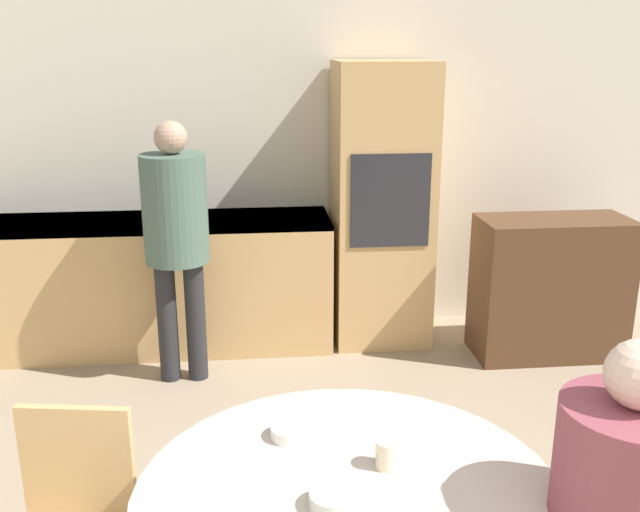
# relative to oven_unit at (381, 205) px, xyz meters

# --- Properties ---
(wall_back) EXTENTS (6.28, 0.05, 2.60)m
(wall_back) POSITION_rel_oven_unit_xyz_m (-0.56, 0.34, 0.35)
(wall_back) COLOR silver
(wall_back) RESTS_ON ground_plane
(kitchen_counter) EXTENTS (2.49, 0.60, 0.89)m
(kitchen_counter) POSITION_rel_oven_unit_xyz_m (-1.61, -0.01, -0.49)
(kitchen_counter) COLOR tan
(kitchen_counter) RESTS_ON ground_plane
(oven_unit) EXTENTS (0.64, 0.59, 1.89)m
(oven_unit) POSITION_rel_oven_unit_xyz_m (0.00, 0.00, 0.00)
(oven_unit) COLOR tan
(oven_unit) RESTS_ON ground_plane
(sideboard) EXTENTS (0.96, 0.45, 0.93)m
(sideboard) POSITION_rel_oven_unit_xyz_m (1.06, -0.41, -0.48)
(sideboard) COLOR #51331E
(sideboard) RESTS_ON ground_plane
(person_standing) EXTENTS (0.38, 0.38, 1.59)m
(person_standing) POSITION_rel_oven_unit_xyz_m (-1.32, -0.54, 0.02)
(person_standing) COLOR #262628
(person_standing) RESTS_ON ground_plane
(cup) EXTENTS (0.08, 0.08, 0.09)m
(cup) POSITION_rel_oven_unit_xyz_m (-0.49, -2.72, -0.18)
(cup) COLOR beige
(cup) RESTS_ON dining_table
(bowl_near) EXTENTS (0.15, 0.15, 0.05)m
(bowl_near) POSITION_rel_oven_unit_xyz_m (-0.68, -2.90, -0.20)
(bowl_near) COLOR silver
(bowl_near) RESTS_ON dining_table
(bowl_centre) EXTENTS (0.14, 0.14, 0.04)m
(bowl_centre) POSITION_rel_oven_unit_xyz_m (-0.78, -2.51, -0.20)
(bowl_centre) COLOR white
(bowl_centre) RESTS_ON dining_table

